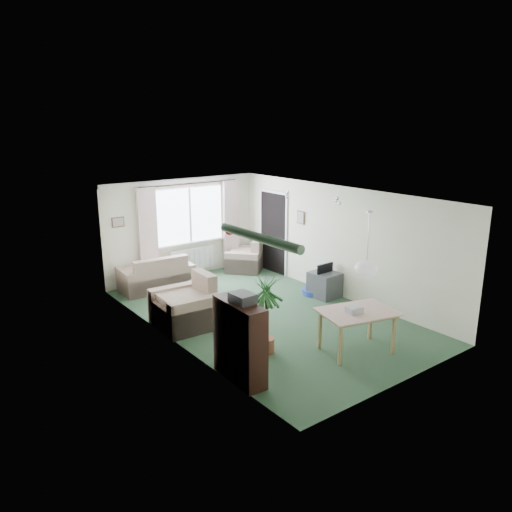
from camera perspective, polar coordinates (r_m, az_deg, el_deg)
ground at (r=9.91m, az=1.05°, el=-6.79°), size 6.50×6.50×0.00m
window at (r=12.19m, az=-7.61°, el=4.65°), size 1.80×0.03×1.30m
curtain_rod at (r=12.00m, az=-7.55°, el=8.20°), size 2.60×0.03×0.03m
curtain_left at (r=11.63m, az=-12.25°, el=2.76°), size 0.45×0.08×2.00m
curtain_right at (r=12.75m, az=-2.85°, el=4.18°), size 0.45×0.08×2.00m
radiator at (r=12.40m, az=-7.34°, el=-0.38°), size 1.20×0.10×0.55m
doorway at (r=12.44m, az=2.01°, el=2.64°), size 0.03×0.95×2.00m
pendant_lamp at (r=7.99m, az=12.51°, el=-1.42°), size 0.36×0.36×0.36m
tinsel_garland at (r=6.35m, az=0.35°, el=2.12°), size 1.60×1.60×0.12m
bauble_cluster_a at (r=10.81m, az=3.60°, el=7.26°), size 0.20×0.20×0.20m
bauble_cluster_b at (r=10.15m, az=9.34°, el=6.57°), size 0.20×0.20×0.20m
wall_picture_back at (r=11.42m, az=-15.50°, el=3.76°), size 0.28×0.03×0.22m
wall_picture_right at (r=11.59m, az=5.14°, el=4.41°), size 0.03×0.24×0.30m
sofa at (r=11.51m, az=-11.36°, el=-1.82°), size 1.65×0.96×0.80m
armchair_corner at (r=12.69m, az=-1.30°, el=0.11°), size 1.23×1.23×0.80m
armchair_left at (r=9.36m, az=-8.14°, el=-5.13°), size 1.09×1.15×0.97m
coffee_table at (r=10.84m, az=-6.79°, el=-3.92°), size 0.90×0.70×0.36m
photo_frame at (r=10.74m, az=-6.95°, el=-2.64°), size 0.12×0.04×0.16m
bookshelf at (r=7.38m, az=-1.87°, el=-9.72°), size 0.38×1.01×1.21m
hifi_box at (r=7.11m, az=-1.53°, el=-4.81°), size 0.29×0.36×0.14m
houseplant at (r=8.17m, az=1.21°, el=-6.67°), size 0.68×0.68×1.34m
dining_table at (r=8.49m, az=11.40°, el=-8.48°), size 1.26×1.00×0.69m
gift_box at (r=8.26m, az=11.17°, el=-6.11°), size 0.27×0.22×0.12m
tv_cube at (r=10.94m, az=7.83°, el=-3.26°), size 0.56×0.62×0.54m
pet_bed at (r=11.13m, az=6.75°, el=-4.06°), size 0.61×0.61×0.11m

